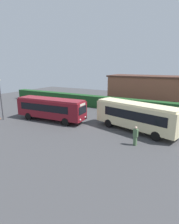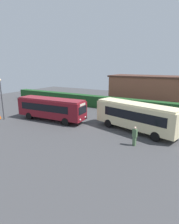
{
  "view_description": "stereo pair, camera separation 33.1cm",
  "coord_description": "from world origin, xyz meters",
  "px_view_note": "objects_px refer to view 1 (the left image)",
  "views": [
    {
      "loc": [
        12.68,
        -19.46,
        7.42
      ],
      "look_at": [
        1.44,
        0.28,
        1.73
      ],
      "focal_mm": 30.19,
      "sensor_mm": 36.0,
      "label": 1
    },
    {
      "loc": [
        12.96,
        -19.29,
        7.42
      ],
      "look_at": [
        1.44,
        0.28,
        1.73
      ],
      "focal_mm": 30.19,
      "sensor_mm": 36.0,
      "label": 2
    }
  ],
  "objects_px": {
    "person_left": "(122,114)",
    "person_center": "(135,135)",
    "bus_cream": "(136,115)",
    "bus_maroon": "(51,108)",
    "lamppost": "(0,95)",
    "person_right": "(159,122)"
  },
  "relations": [
    {
      "from": "person_left",
      "to": "person_center",
      "type": "distance_m",
      "value": 7.75
    },
    {
      "from": "bus_cream",
      "to": "bus_maroon",
      "type": "bearing_deg",
      "value": 22.63
    },
    {
      "from": "bus_maroon",
      "to": "lamppost",
      "type": "distance_m",
      "value": 7.01
    },
    {
      "from": "bus_cream",
      "to": "person_center",
      "type": "distance_m",
      "value": 4.17
    },
    {
      "from": "person_left",
      "to": "person_right",
      "type": "distance_m",
      "value": 4.94
    },
    {
      "from": "person_left",
      "to": "person_center",
      "type": "xyz_separation_m",
      "value": [
        3.76,
        -6.78,
        -0.01
      ]
    },
    {
      "from": "person_center",
      "to": "lamppost",
      "type": "height_order",
      "value": "lamppost"
    },
    {
      "from": "person_left",
      "to": "person_right",
      "type": "bearing_deg",
      "value": 102.97
    },
    {
      "from": "bus_maroon",
      "to": "person_center",
      "type": "xyz_separation_m",
      "value": [
        12.41,
        -2.45,
        -0.77
      ]
    },
    {
      "from": "bus_cream",
      "to": "person_center",
      "type": "xyz_separation_m",
      "value": [
        1.16,
        -3.91,
        -0.88
      ]
    },
    {
      "from": "bus_cream",
      "to": "person_center",
      "type": "bearing_deg",
      "value": 121.76
    },
    {
      "from": "person_left",
      "to": "lamppost",
      "type": "height_order",
      "value": "lamppost"
    },
    {
      "from": "bus_maroon",
      "to": "person_left",
      "type": "bearing_deg",
      "value": 22.84
    },
    {
      "from": "bus_maroon",
      "to": "person_right",
      "type": "distance_m",
      "value": 13.96
    },
    {
      "from": "lamppost",
      "to": "person_right",
      "type": "bearing_deg",
      "value": 18.43
    },
    {
      "from": "lamppost",
      "to": "bus_maroon",
      "type": "bearing_deg",
      "value": 27.04
    },
    {
      "from": "person_center",
      "to": "person_right",
      "type": "height_order",
      "value": "person_center"
    },
    {
      "from": "bus_cream",
      "to": "lamppost",
      "type": "height_order",
      "value": "lamppost"
    },
    {
      "from": "lamppost",
      "to": "bus_cream",
      "type": "bearing_deg",
      "value": 14.72
    },
    {
      "from": "bus_cream",
      "to": "person_left",
      "type": "height_order",
      "value": "bus_cream"
    },
    {
      "from": "lamppost",
      "to": "person_left",
      "type": "bearing_deg",
      "value": 26.77
    },
    {
      "from": "bus_maroon",
      "to": "person_center",
      "type": "bearing_deg",
      "value": -14.91
    }
  ]
}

